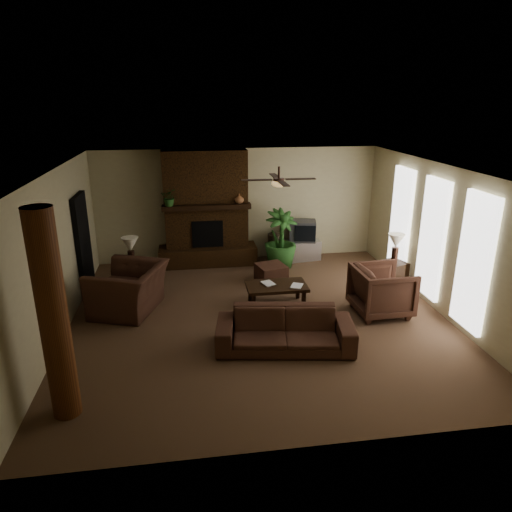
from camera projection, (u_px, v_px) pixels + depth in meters
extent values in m
plane|color=brown|center=(259.00, 317.00, 8.85)|extent=(7.00, 7.00, 0.00)
plane|color=silver|center=(259.00, 170.00, 7.94)|extent=(7.00, 7.00, 0.00)
plane|color=tan|center=(238.00, 205.00, 11.67)|extent=(7.00, 0.00, 7.00)
plane|color=tan|center=(308.00, 344.00, 5.12)|extent=(7.00, 0.00, 7.00)
plane|color=tan|center=(56.00, 257.00, 7.90)|extent=(0.00, 7.00, 7.00)
plane|color=tan|center=(440.00, 239.00, 8.88)|extent=(0.00, 7.00, 7.00)
cube|color=#442812|center=(206.00, 208.00, 11.32)|extent=(2.00, 0.50, 2.80)
cube|color=#442812|center=(208.00, 255.00, 11.61)|extent=(2.40, 0.70, 0.45)
cube|color=black|center=(208.00, 234.00, 11.27)|extent=(0.75, 0.04, 0.65)
cube|color=black|center=(207.00, 207.00, 11.03)|extent=(2.10, 0.28, 0.12)
cube|color=white|center=(401.00, 221.00, 10.39)|extent=(0.08, 0.85, 2.35)
cube|color=white|center=(432.00, 239.00, 9.08)|extent=(0.08, 0.85, 2.35)
cube|color=white|center=(474.00, 263.00, 7.77)|extent=(0.08, 0.85, 2.35)
cylinder|color=#5D3117|center=(53.00, 318.00, 5.74)|extent=(0.36, 0.36, 2.80)
cube|color=black|center=(83.00, 245.00, 9.71)|extent=(0.10, 1.00, 2.10)
cylinder|color=black|center=(279.00, 173.00, 8.31)|extent=(0.04, 0.04, 0.24)
cylinder|color=black|center=(279.00, 180.00, 8.35)|extent=(0.20, 0.20, 0.06)
ellipsoid|color=#F2BF72|center=(279.00, 183.00, 8.37)|extent=(0.26, 0.26, 0.14)
cube|color=black|center=(301.00, 179.00, 8.41)|extent=(0.55, 0.12, 0.01)
cube|color=black|center=(257.00, 180.00, 8.29)|extent=(0.55, 0.12, 0.01)
cube|color=black|center=(275.00, 176.00, 8.72)|extent=(0.12, 0.55, 0.01)
cube|color=black|center=(283.00, 183.00, 7.98)|extent=(0.12, 0.55, 0.01)
imported|color=#44291D|center=(285.00, 324.00, 7.65)|extent=(2.33, 0.99, 0.88)
imported|color=#44291D|center=(128.00, 282.00, 8.95)|extent=(1.31, 1.60, 1.21)
imported|color=#44291D|center=(382.00, 288.00, 8.86)|extent=(0.98, 1.04, 1.04)
cube|color=black|center=(276.00, 286.00, 9.27)|extent=(1.20, 0.70, 0.06)
cube|color=black|center=(253.00, 303.00, 9.03)|extent=(0.07, 0.07, 0.37)
cube|color=black|center=(304.00, 300.00, 9.17)|extent=(0.07, 0.07, 0.37)
cube|color=black|center=(250.00, 293.00, 9.50)|extent=(0.07, 0.07, 0.37)
cube|color=black|center=(298.00, 290.00, 9.64)|extent=(0.07, 0.07, 0.37)
cube|color=#44291D|center=(271.00, 273.00, 10.49)|extent=(0.73, 0.73, 0.40)
cube|color=#BBBCBE|center=(302.00, 250.00, 11.94)|extent=(0.91, 0.62, 0.50)
cube|color=#3C3C3F|center=(302.00, 231.00, 11.77)|extent=(0.74, 0.62, 0.52)
cube|color=black|center=(305.00, 234.00, 11.52)|extent=(0.51, 0.14, 0.40)
cylinder|color=black|center=(274.00, 247.00, 11.81)|extent=(0.34, 0.34, 0.70)
sphere|color=black|center=(274.00, 238.00, 11.72)|extent=(0.34, 0.34, 0.34)
imported|color=#285421|center=(280.00, 251.00, 11.34)|extent=(1.30, 1.63, 0.80)
cube|color=black|center=(134.00, 279.00, 9.96)|extent=(0.59, 0.59, 0.55)
cylinder|color=black|center=(132.00, 259.00, 9.84)|extent=(0.17, 0.17, 0.35)
cone|color=#F2EACD|center=(130.00, 244.00, 9.74)|extent=(0.43, 0.43, 0.30)
cube|color=black|center=(392.00, 274.00, 10.25)|extent=(0.64, 0.64, 0.55)
cylinder|color=black|center=(395.00, 255.00, 10.08)|extent=(0.16, 0.16, 0.35)
cone|color=#F2EACD|center=(396.00, 241.00, 9.97)|extent=(0.41, 0.41, 0.30)
imported|color=#285421|center=(170.00, 199.00, 10.78)|extent=(0.43, 0.46, 0.33)
imported|color=brown|center=(239.00, 199.00, 11.08)|extent=(0.28, 0.28, 0.22)
imported|color=#999999|center=(263.00, 278.00, 9.20)|extent=(0.21, 0.10, 0.29)
imported|color=#999999|center=(292.00, 279.00, 9.16)|extent=(0.20, 0.11, 0.29)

